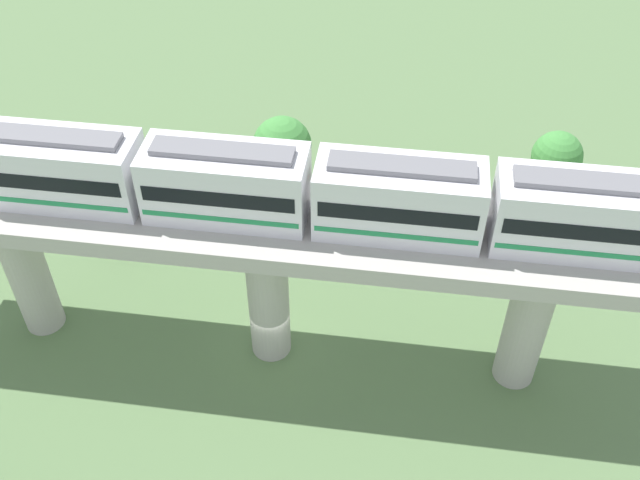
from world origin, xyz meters
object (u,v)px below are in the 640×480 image
(tree_far_corner, at_px, (557,157))
(parked_car_yellow, at_px, (190,174))
(train, at_px, (311,191))
(tree_mid_lot, at_px, (282,146))
(parked_car_red, at_px, (424,197))
(parked_car_silver, at_px, (133,228))

(tree_far_corner, bearing_deg, parked_car_yellow, 92.66)
(train, distance_m, tree_mid_lot, 14.18)
(train, xyz_separation_m, parked_car_yellow, (11.95, 9.38, -9.31))
(parked_car_red, bearing_deg, train, 161.83)
(parked_car_red, distance_m, tree_far_corner, 7.83)
(parked_car_red, height_order, tree_mid_lot, tree_mid_lot)
(parked_car_yellow, bearing_deg, parked_car_silver, 149.83)
(parked_car_yellow, xyz_separation_m, tree_mid_lot, (0.06, -5.83, 2.67))
(parked_car_silver, bearing_deg, tree_mid_lot, -58.82)
(parked_car_red, relative_size, parked_car_silver, 1.01)
(parked_car_yellow, distance_m, tree_far_corner, 21.69)
(parked_car_red, bearing_deg, parked_car_silver, 111.82)
(parked_car_silver, xyz_separation_m, tree_far_corner, (6.25, -23.38, 2.82))
(train, height_order, tree_mid_lot, train)
(train, relative_size, tree_mid_lot, 5.32)
(parked_car_yellow, xyz_separation_m, parked_car_silver, (-5.25, 1.89, 0.00))
(parked_car_yellow, distance_m, parked_car_red, 14.28)
(tree_mid_lot, bearing_deg, parked_car_silver, 124.51)
(parked_car_yellow, relative_size, tree_far_corner, 0.89)
(tree_mid_lot, bearing_deg, train, -163.51)
(parked_car_silver, bearing_deg, train, -124.06)
(parked_car_silver, relative_size, tree_mid_lot, 0.83)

